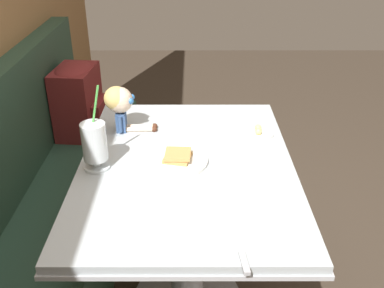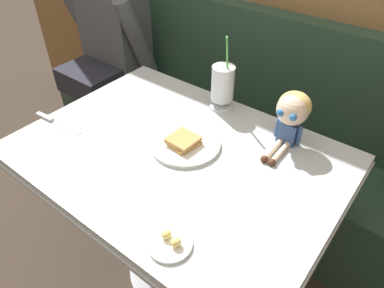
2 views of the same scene
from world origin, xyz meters
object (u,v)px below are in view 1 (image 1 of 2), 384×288
at_px(backpack, 79,98).
at_px(butter_saucer, 259,133).
at_px(toast_plate, 175,159).
at_px(seated_doll, 120,102).
at_px(butter_knife, 242,254).
at_px(milkshake_glass, 95,144).

bearing_deg(backpack, butter_saucer, -123.36).
xyz_separation_m(toast_plate, seated_doll, (0.27, 0.24, 0.12)).
bearing_deg(backpack, toast_plate, -145.76).
distance_m(toast_plate, butter_knife, 0.55).
relative_size(toast_plate, butter_saucer, 2.08).
bearing_deg(toast_plate, backpack, 34.24).
distance_m(milkshake_glass, butter_saucer, 0.69).
bearing_deg(butter_knife, backpack, 29.71).
bearing_deg(butter_saucer, toast_plate, 123.35).
height_order(milkshake_glass, backpack, milkshake_glass).
bearing_deg(seated_doll, butter_saucer, -94.29).
xyz_separation_m(seated_doll, backpack, (0.55, 0.32, -0.21)).
relative_size(toast_plate, seated_doll, 1.14).
xyz_separation_m(milkshake_glass, seated_doll, (0.31, -0.05, 0.03)).
height_order(butter_saucer, seated_doll, seated_doll).
relative_size(butter_knife, seated_doll, 1.08).
bearing_deg(backpack, butter_knife, -150.29).
xyz_separation_m(butter_saucer, butter_knife, (-0.74, 0.15, -0.00)).
distance_m(butter_knife, backpack, 1.54).
height_order(seated_doll, backpack, seated_doll).
bearing_deg(milkshake_glass, butter_saucer, -67.00).
height_order(toast_plate, backpack, backpack).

